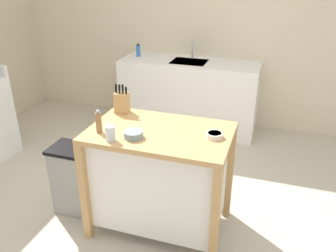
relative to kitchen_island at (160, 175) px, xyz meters
The scene contains 12 objects.
ground_plane 0.51m from the kitchen_island, behind, with size 6.49×6.49×0.00m, color #BCB29E.
wall_back 2.48m from the kitchen_island, 92.85° to the left, with size 5.49×0.10×2.60m, color beige.
kitchen_island is the anchor object (origin of this frame).
knife_block 0.68m from the kitchen_island, 150.10° to the left, with size 0.11×0.09×0.24m.
bowl_ceramic_small 0.47m from the kitchen_island, 130.52° to the right, with size 0.14×0.14×0.05m.
bowl_ceramic_wide 0.58m from the kitchen_island, ahead, with size 0.12×0.12×0.04m.
drinking_cup 0.58m from the kitchen_island, 136.36° to the right, with size 0.07×0.07×0.11m.
pepper_grinder 0.65m from the kitchen_island, 158.59° to the right, with size 0.04×0.04×0.18m.
trash_bin 0.80m from the kitchen_island, behind, with size 0.36×0.28×0.63m.
sink_counter 2.01m from the kitchen_island, 98.62° to the left, with size 1.76×0.60×0.91m.
sink_faucet 2.21m from the kitchen_island, 98.06° to the left, with size 0.02×0.02×0.22m.
bottle_spray_cleaner 2.32m from the kitchen_island, 116.54° to the left, with size 0.06×0.06×0.16m.
Camera 1 is at (0.90, -2.21, 2.01)m, focal length 37.25 mm.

